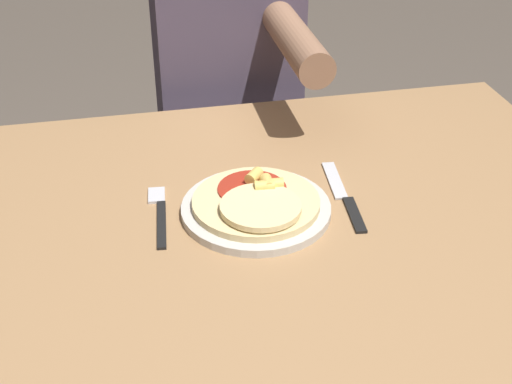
{
  "coord_description": "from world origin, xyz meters",
  "views": [
    {
      "loc": [
        -0.24,
        -0.91,
        1.42
      ],
      "look_at": [
        -0.04,
        0.04,
        0.81
      ],
      "focal_mm": 50.0,
      "sensor_mm": 36.0,
      "label": 1
    }
  ],
  "objects": [
    {
      "name": "pizza",
      "position": [
        -0.04,
        0.03,
        0.8
      ],
      "size": [
        0.21,
        0.21,
        0.04
      ],
      "color": "#E0C689",
      "rests_on": "plate"
    },
    {
      "name": "person_diner",
      "position": [
        0.01,
        0.63,
        0.73
      ],
      "size": [
        0.32,
        0.52,
        1.26
      ],
      "color": "#2D2D38",
      "rests_on": "ground_plane"
    },
    {
      "name": "plate",
      "position": [
        -0.04,
        0.04,
        0.78
      ],
      "size": [
        0.24,
        0.24,
        0.01
      ],
      "color": "beige",
      "rests_on": "dining_table"
    },
    {
      "name": "fork",
      "position": [
        -0.2,
        0.07,
        0.78
      ],
      "size": [
        0.03,
        0.18,
        0.0
      ],
      "color": "black",
      "rests_on": "dining_table"
    },
    {
      "name": "knife",
      "position": [
        0.11,
        0.05,
        0.78
      ],
      "size": [
        0.03,
        0.22,
        0.0
      ],
      "color": "black",
      "rests_on": "dining_table"
    },
    {
      "name": "dining_table",
      "position": [
        0.0,
        0.0,
        0.66
      ],
      "size": [
        1.14,
        0.89,
        0.77
      ],
      "color": "#9E754C",
      "rests_on": "ground_plane"
    }
  ]
}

